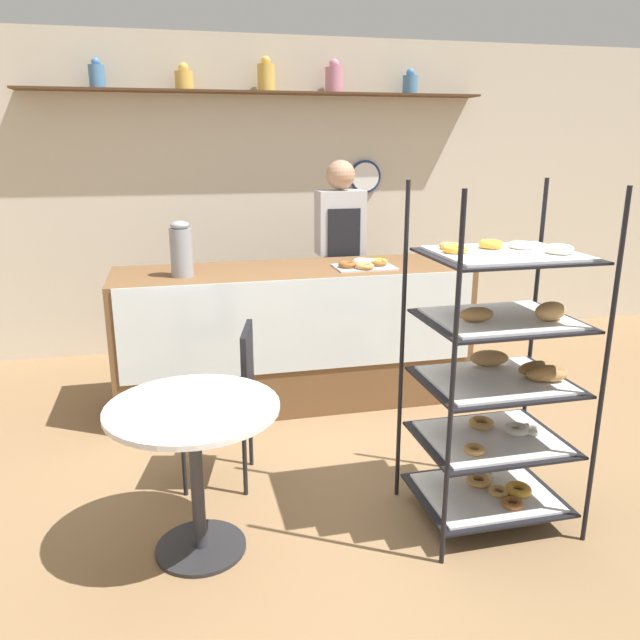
% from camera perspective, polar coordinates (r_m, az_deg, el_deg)
% --- Properties ---
extents(ground_plane, '(14.00, 14.00, 0.00)m').
position_cam_1_polar(ground_plane, '(3.56, 1.71, -14.92)').
color(ground_plane, olive).
extents(back_wall, '(10.00, 0.30, 2.70)m').
position_cam_1_polar(back_wall, '(5.70, -5.29, 11.29)').
color(back_wall, beige).
rests_on(back_wall, ground_plane).
extents(display_counter, '(2.48, 0.74, 0.98)m').
position_cam_1_polar(display_counter, '(4.49, -2.43, -1.38)').
color(display_counter, brown).
rests_on(display_counter, ground_plane).
extents(pastry_rack, '(0.75, 0.61, 1.66)m').
position_cam_1_polar(pastry_rack, '(3.10, 16.07, -5.05)').
color(pastry_rack, black).
rests_on(pastry_rack, ground_plane).
extents(person_worker, '(0.37, 0.23, 1.70)m').
position_cam_1_polar(person_worker, '(4.99, 1.84, 5.78)').
color(person_worker, '#282833').
rests_on(person_worker, ground_plane).
extents(cafe_table, '(0.76, 0.76, 0.73)m').
position_cam_1_polar(cafe_table, '(2.86, -11.39, -10.88)').
color(cafe_table, '#262628').
rests_on(cafe_table, ground_plane).
extents(cafe_chair, '(0.45, 0.45, 0.89)m').
position_cam_1_polar(cafe_chair, '(3.42, -8.10, -6.22)').
color(cafe_chair, black).
rests_on(cafe_chair, ground_plane).
extents(coffee_carafe, '(0.14, 0.14, 0.36)m').
position_cam_1_polar(coffee_carafe, '(4.18, -12.57, 6.31)').
color(coffee_carafe, gray).
rests_on(coffee_carafe, display_counter).
extents(donut_tray_counter, '(0.41, 0.30, 0.05)m').
position_cam_1_polar(donut_tray_counter, '(4.41, 4.13, 5.10)').
color(donut_tray_counter, silver).
rests_on(donut_tray_counter, display_counter).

